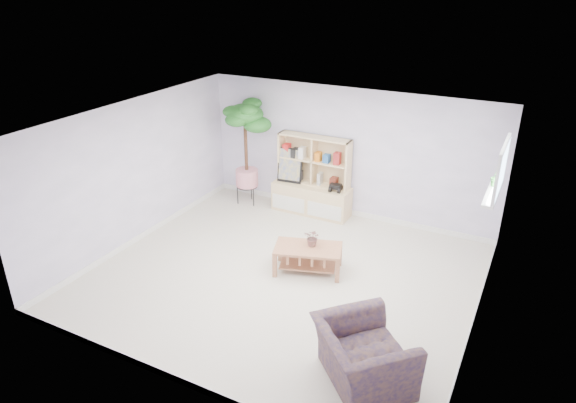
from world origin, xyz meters
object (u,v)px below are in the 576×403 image
at_px(coffee_table, 308,259).
at_px(armchair, 363,352).
at_px(floor_tree, 246,154).
at_px(storage_unit, 312,176).

bearing_deg(coffee_table, armchair, -67.89).
distance_m(coffee_table, floor_tree, 2.88).
height_order(storage_unit, armchair, storage_unit).
xyz_separation_m(storage_unit, armchair, (2.37, -3.74, -0.35)).
height_order(floor_tree, armchair, floor_tree).
relative_size(floor_tree, armchair, 1.97).
xyz_separation_m(storage_unit, floor_tree, (-1.30, -0.19, 0.29)).
distance_m(coffee_table, armchair, 2.38).
distance_m(storage_unit, floor_tree, 1.35).
bearing_deg(storage_unit, floor_tree, -171.71).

